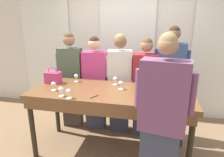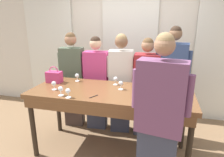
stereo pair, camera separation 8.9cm
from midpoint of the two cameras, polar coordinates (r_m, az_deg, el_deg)
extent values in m
plane|color=#846647|center=(3.25, -1.19, -20.04)|extent=(18.00, 18.00, 0.00)
cube|color=silver|center=(4.17, 3.77, 9.20)|extent=(12.00, 0.06, 2.80)
cube|color=white|center=(4.73, -18.62, 8.58)|extent=(1.10, 0.03, 2.69)
cube|color=white|center=(4.12, 3.61, 8.31)|extent=(1.10, 0.03, 2.69)
cube|color=white|center=(4.23, 28.49, 6.56)|extent=(1.10, 0.03, 2.69)
cube|color=brown|center=(2.79, -1.30, -4.07)|extent=(2.24, 0.87, 0.06)
cube|color=brown|center=(2.45, -3.64, -9.49)|extent=(2.15, 0.03, 0.12)
cylinder|color=#2D2319|center=(3.11, -22.54, -13.16)|extent=(0.07, 0.07, 0.93)
cylinder|color=#2D2319|center=(2.66, 20.37, -18.33)|extent=(0.07, 0.07, 0.93)
cylinder|color=#2D2319|center=(3.65, -16.16, -7.94)|extent=(0.07, 0.07, 0.93)
cylinder|color=#2D2319|center=(3.28, 18.77, -11.15)|extent=(0.07, 0.07, 0.93)
cylinder|color=black|center=(2.48, 11.07, -3.84)|extent=(0.08, 0.08, 0.20)
cone|color=black|center=(2.44, 11.23, -1.10)|extent=(0.08, 0.08, 0.05)
cylinder|color=black|center=(2.42, 11.32, 0.32)|extent=(0.03, 0.03, 0.08)
cylinder|color=white|center=(2.48, 11.06, -4.06)|extent=(0.08, 0.08, 0.08)
cube|color=#C63870|center=(3.23, -17.24, 0.27)|extent=(0.23, 0.14, 0.17)
torus|color=#C63870|center=(3.20, -17.39, 1.87)|extent=(0.15, 0.01, 0.15)
cylinder|color=white|center=(2.42, 16.32, -7.26)|extent=(0.07, 0.07, 0.00)
cylinder|color=white|center=(2.41, 16.38, -6.56)|extent=(0.01, 0.01, 0.06)
sphere|color=white|center=(2.39, 16.49, -5.29)|extent=(0.06, 0.06, 0.06)
sphere|color=maroon|center=(2.39, 16.48, -5.47)|extent=(0.04, 0.04, 0.04)
cylinder|color=white|center=(2.88, 11.71, -3.05)|extent=(0.07, 0.07, 0.00)
cylinder|color=white|center=(2.87, 11.74, -2.44)|extent=(0.01, 0.01, 0.06)
sphere|color=white|center=(2.85, 11.81, -1.35)|extent=(0.06, 0.06, 0.06)
cylinder|color=white|center=(3.02, 9.14, -1.98)|extent=(0.07, 0.07, 0.00)
cylinder|color=white|center=(3.01, 9.17, -1.40)|extent=(0.01, 0.01, 0.06)
sphere|color=white|center=(2.99, 9.22, -0.35)|extent=(0.06, 0.06, 0.06)
cylinder|color=white|center=(3.02, 0.05, -1.72)|extent=(0.07, 0.07, 0.00)
cylinder|color=white|center=(3.01, 0.05, -1.14)|extent=(0.01, 0.01, 0.06)
sphere|color=white|center=(2.99, 0.05, -0.10)|extent=(0.06, 0.06, 0.06)
cylinder|color=white|center=(2.59, -13.15, -5.46)|extent=(0.07, 0.07, 0.00)
cylinder|color=white|center=(2.57, -13.20, -4.80)|extent=(0.01, 0.01, 0.06)
sphere|color=white|center=(2.55, -13.28, -3.60)|extent=(0.06, 0.06, 0.06)
sphere|color=maroon|center=(2.56, -13.27, -3.77)|extent=(0.04, 0.04, 0.04)
cylinder|color=white|center=(3.01, 14.79, -2.38)|extent=(0.07, 0.07, 0.00)
cylinder|color=white|center=(3.00, 14.84, -1.80)|extent=(0.01, 0.01, 0.06)
sphere|color=white|center=(2.98, 14.92, -0.75)|extent=(0.06, 0.06, 0.06)
cylinder|color=white|center=(3.23, -10.91, -0.81)|extent=(0.07, 0.07, 0.00)
cylinder|color=white|center=(3.22, -10.94, -0.26)|extent=(0.01, 0.01, 0.06)
sphere|color=white|center=(3.20, -10.99, 0.72)|extent=(0.06, 0.06, 0.06)
cylinder|color=white|center=(3.42, -16.54, -0.21)|extent=(0.07, 0.07, 0.00)
cylinder|color=white|center=(3.41, -16.59, 0.30)|extent=(0.01, 0.01, 0.06)
sphere|color=white|center=(3.39, -16.67, 1.23)|extent=(0.06, 0.06, 0.06)
sphere|color=maroon|center=(3.40, -16.66, 1.10)|extent=(0.04, 0.04, 0.04)
cylinder|color=white|center=(2.82, 1.63, -3.07)|extent=(0.07, 0.07, 0.00)
cylinder|color=white|center=(2.81, 1.64, -2.45)|extent=(0.01, 0.01, 0.06)
sphere|color=white|center=(2.80, 1.65, -1.34)|extent=(0.06, 0.06, 0.06)
cylinder|color=white|center=(2.92, -17.11, -3.19)|extent=(0.07, 0.07, 0.00)
cylinder|color=white|center=(2.91, -17.16, -2.60)|extent=(0.01, 0.01, 0.06)
sphere|color=white|center=(2.89, -17.26, -1.52)|extent=(0.06, 0.06, 0.06)
cylinder|color=white|center=(2.68, -15.21, -4.82)|extent=(0.07, 0.07, 0.00)
cylinder|color=white|center=(2.67, -15.26, -4.18)|extent=(0.01, 0.01, 0.06)
sphere|color=white|center=(2.65, -15.36, -3.02)|extent=(0.06, 0.06, 0.06)
cylinder|color=black|center=(2.57, -6.06, -5.19)|extent=(0.08, 0.13, 0.01)
cube|color=#473833|center=(3.84, -11.80, -7.25)|extent=(0.36, 0.24, 0.82)
cube|color=#4C5B47|center=(3.61, -12.49, 3.45)|extent=(0.42, 0.28, 0.65)
sphere|color=#9E7051|center=(3.53, -12.97, 10.73)|extent=(0.20, 0.20, 0.20)
sphere|color=brown|center=(3.53, -13.01, 11.30)|extent=(0.18, 0.18, 0.18)
cylinder|color=#4C5B47|center=(3.54, -9.15, 4.19)|extent=(0.08, 0.08, 0.36)
cylinder|color=#4C5B47|center=(3.67, -15.82, 4.21)|extent=(0.08, 0.08, 0.36)
cube|color=#383D51|center=(3.69, -5.33, -8.18)|extent=(0.36, 0.21, 0.79)
cube|color=#C63D7A|center=(3.45, -5.65, 2.52)|extent=(0.42, 0.25, 0.63)
sphere|color=#DBAD89|center=(3.37, -5.87, 9.87)|extent=(0.20, 0.20, 0.20)
sphere|color=#332319|center=(3.37, -5.89, 10.46)|extent=(0.18, 0.18, 0.18)
cylinder|color=#C63D7A|center=(3.39, -2.01, 3.15)|extent=(0.07, 0.07, 0.34)
cylinder|color=#C63D7A|center=(3.50, -9.22, 3.38)|extent=(0.07, 0.07, 0.34)
cube|color=#383D51|center=(3.59, 1.40, -8.71)|extent=(0.36, 0.25, 0.81)
cube|color=silver|center=(3.34, 1.49, 2.59)|extent=(0.42, 0.29, 0.64)
sphere|color=brown|center=(3.26, 1.55, 10.46)|extent=(0.21, 0.21, 0.21)
sphere|color=#93754C|center=(3.25, 1.55, 11.12)|extent=(0.19, 0.19, 0.19)
cylinder|color=silver|center=(3.33, 5.24, 3.31)|extent=(0.08, 0.08, 0.35)
cylinder|color=silver|center=(3.35, -2.23, 3.46)|extent=(0.08, 0.08, 0.35)
cube|color=#383D51|center=(3.55, 8.23, -9.42)|extent=(0.35, 0.25, 0.79)
cube|color=maroon|center=(3.30, 8.73, 1.64)|extent=(0.42, 0.30, 0.62)
sphere|color=#9E7051|center=(3.21, 9.09, 9.33)|extent=(0.20, 0.20, 0.20)
sphere|color=brown|center=(3.21, 9.12, 9.96)|extent=(0.18, 0.18, 0.18)
cylinder|color=maroon|center=(3.29, 12.64, 2.23)|extent=(0.07, 0.07, 0.34)
cylinder|color=maroon|center=(3.30, 4.90, 2.60)|extent=(0.07, 0.07, 0.34)
cube|color=brown|center=(3.53, 14.82, -9.06)|extent=(0.39, 0.25, 0.89)
cube|color=#334775|center=(3.27, 15.86, 3.65)|extent=(0.45, 0.30, 0.70)
sphere|color=brown|center=(3.20, 16.56, 12.16)|extent=(0.19, 0.19, 0.19)
sphere|color=#332319|center=(3.19, 16.61, 12.77)|extent=(0.17, 0.17, 0.17)
cylinder|color=#334775|center=(3.25, 20.06, 4.16)|extent=(0.08, 0.08, 0.39)
cylinder|color=#334775|center=(3.28, 11.83, 4.92)|extent=(0.08, 0.08, 0.39)
cube|color=#704266|center=(1.93, 13.29, -5.13)|extent=(0.47, 0.28, 0.71)
sphere|color=#9E7051|center=(1.81, 14.31, 9.18)|extent=(0.18, 0.18, 0.18)
sphere|color=#93754C|center=(1.81, 14.39, 10.20)|extent=(0.16, 0.16, 0.16)
cylinder|color=#704266|center=(1.96, 6.33, -2.82)|extent=(0.08, 0.08, 0.39)
cylinder|color=#704266|center=(1.90, 20.69, -4.48)|extent=(0.08, 0.08, 0.39)
camera|label=1|loc=(0.04, -90.91, -0.28)|focal=32.00mm
camera|label=2|loc=(0.04, 89.09, 0.28)|focal=32.00mm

